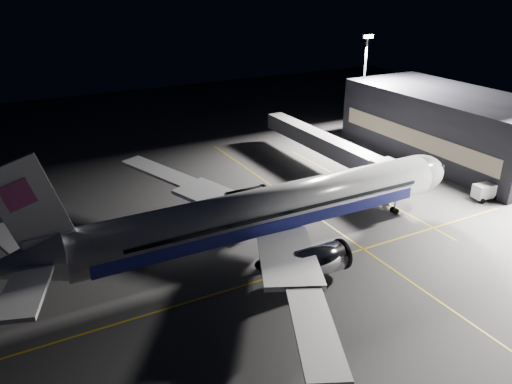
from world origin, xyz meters
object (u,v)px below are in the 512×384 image
Objects in this scene: floodlight_mast_north at (364,77)px; safety_cone_c at (256,197)px; jet_bridge at (330,146)px; baggage_tug at (179,212)px; safety_cone_a at (254,232)px; safety_cone_b at (280,212)px; airliner at (263,212)px; service_truck at (488,191)px.

safety_cone_c is (-34.54, -17.99, -12.11)m from floodlight_mast_north.
jet_bridge is at bearing -142.26° from floodlight_mast_north.
safety_cone_a is (6.98, -9.39, -0.47)m from baggage_tug.
baggage_tug is at bearing -177.26° from safety_cone_c.
safety_cone_b is (-34.00, -24.40, -12.07)m from floodlight_mast_north.
floodlight_mast_north reaches higher than safety_cone_a.
safety_cone_a is at bearing 77.81° from airliner.
baggage_tug is at bearing -170.93° from jet_bridge.
jet_bridge is at bearing 33.19° from safety_cone_b.
safety_cone_a is at bearing -149.98° from safety_cone_b.
safety_cone_a reaches higher than safety_cone_c.
floodlight_mast_north reaches higher than baggage_tug.
service_truck is 32.12m from safety_cone_b.
safety_cone_b is (13.19, -5.81, -0.44)m from baggage_tug.
safety_cone_a is at bearing -145.16° from floodlight_mast_north.
jet_bridge is at bearing 32.33° from safety_cone_a.
service_truck is at bearing -95.98° from floodlight_mast_north.
airliner is at bearing -142.09° from floodlight_mast_north.
baggage_tug reaches higher than safety_cone_b.
jet_bridge is 67.02× the size of safety_cone_c.
safety_cone_a is at bearing 175.13° from service_truck.
airliner is 16.21m from safety_cone_c.
safety_cone_b is at bearing -146.81° from jet_bridge.
baggage_tug is (-6.11, 13.39, -4.42)m from airliner.
airliner reaches higher than safety_cone_b.
safety_cone_c is (5.67, 10.00, -0.02)m from safety_cone_a.
jet_bridge is 61.99× the size of safety_cone_a.
safety_cone_c is (6.53, 14.00, -4.91)m from airliner.
jet_bridge is 17.57m from safety_cone_c.
jet_bridge is 57.26× the size of safety_cone_b.
safety_cone_b is at bearing -144.34° from floodlight_mast_north.
baggage_tug is (-29.19, -4.66, -3.84)m from jet_bridge.
floodlight_mast_north is 8.20× the size of baggage_tug.
service_truck is at bearing -4.41° from airliner.
service_truck is at bearing -55.59° from jet_bridge.
safety_cone_c is at bearing -152.49° from floodlight_mast_north.
safety_cone_b is (-16.00, -10.47, -4.28)m from jet_bridge.
jet_bridge reaches higher than safety_cone_b.
airliner is at bearing -115.01° from safety_cone_c.
baggage_tug is at bearing 156.24° from safety_cone_b.
safety_cone_b is at bearing 30.02° from safety_cone_a.
safety_cone_a is (-22.21, -14.06, -4.30)m from jet_bridge.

